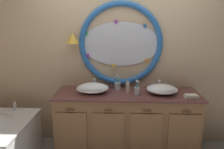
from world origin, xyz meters
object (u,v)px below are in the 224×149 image
object	(u,v)px
sink_basin_left	(93,88)
toothbrush_holder_right	(137,91)
toothbrush_holder_left	(117,85)
sink_basin_right	(162,89)
soap_dispenser	(128,87)
folded_hand_towel	(191,96)

from	to	relation	value
sink_basin_left	toothbrush_holder_right	xyz separation A→B (m)	(0.58, -0.06, -0.01)
toothbrush_holder_left	sink_basin_right	bearing A→B (deg)	-15.88
soap_dispenser	folded_hand_towel	xyz separation A→B (m)	(0.78, -0.21, -0.05)
toothbrush_holder_left	soap_dispenser	bearing A→B (deg)	-36.59
sink_basin_right	toothbrush_holder_left	world-z (taller)	toothbrush_holder_left
sink_basin_left	folded_hand_towel	world-z (taller)	sink_basin_left
sink_basin_left	soap_dispenser	distance (m)	0.47
sink_basin_right	folded_hand_towel	world-z (taller)	sink_basin_right
sink_basin_right	sink_basin_left	bearing A→B (deg)	180.00
toothbrush_holder_left	folded_hand_towel	world-z (taller)	toothbrush_holder_left
sink_basin_left	toothbrush_holder_right	bearing A→B (deg)	-5.63
folded_hand_towel	toothbrush_holder_left	bearing A→B (deg)	160.92
sink_basin_right	toothbrush_holder_left	xyz separation A→B (m)	(-0.58, 0.17, -0.00)
toothbrush_holder_right	folded_hand_towel	size ratio (longest dim) A/B	1.22
toothbrush_holder_left	soap_dispenser	xyz separation A→B (m)	(0.14, -0.10, 0.01)
toothbrush_holder_left	toothbrush_holder_right	xyz separation A→B (m)	(0.26, -0.22, 0.00)
toothbrush_holder_right	sink_basin_right	bearing A→B (deg)	9.96
soap_dispenser	folded_hand_towel	size ratio (longest dim) A/B	0.98
sink_basin_right	soap_dispenser	world-z (taller)	soap_dispenser
sink_basin_left	sink_basin_right	distance (m)	0.91
folded_hand_towel	toothbrush_holder_right	bearing A→B (deg)	171.89
soap_dispenser	sink_basin_right	bearing A→B (deg)	-8.02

